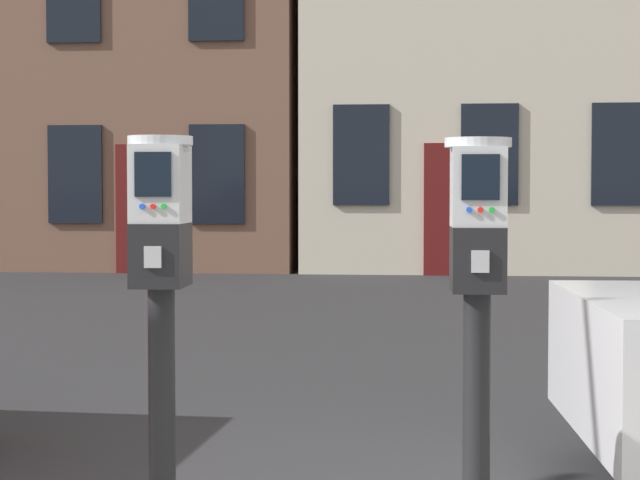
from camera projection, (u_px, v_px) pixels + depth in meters
The scene contains 2 objects.
parking_meter_near_kerb at pixel (161, 268), 3.79m from camera, with size 0.22×0.26×1.41m.
parking_meter_twin_adjacent at pixel (477, 273), 3.68m from camera, with size 0.22×0.26×1.40m.
Camera 1 is at (0.20, -3.99, 1.38)m, focal length 63.90 mm.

